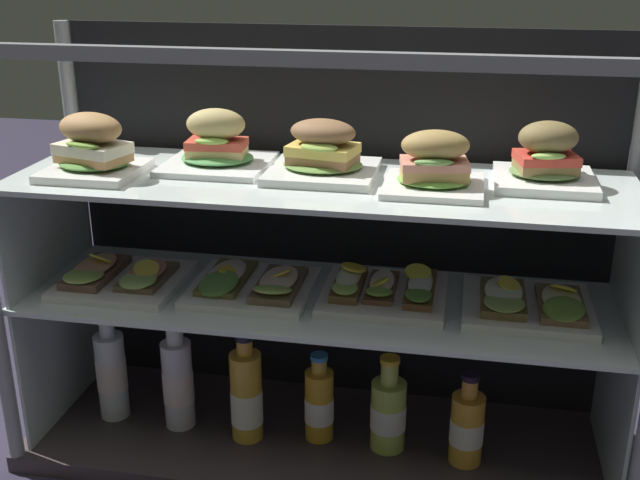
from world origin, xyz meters
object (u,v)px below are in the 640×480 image
object	(u,v)px
plated_roll_sandwich_mid_left	(324,155)
juice_bottle_tucked_behind	(178,382)
plated_roll_sandwich_far_left	(546,162)
juice_bottle_front_middle	(246,396)
open_sandwich_tray_left_of_center	(120,276)
plated_roll_sandwich_near_right_corner	(434,166)
plated_roll_sandwich_mid_right	(93,150)
open_sandwich_tray_mid_left	(528,303)
plated_roll_sandwich_center	(217,147)
juice_bottle_front_left_end	(467,427)
juice_bottle_front_second	(112,373)
juice_bottle_front_fourth	(320,404)
juice_bottle_back_center	(388,412)
open_sandwich_tray_mid_right	(383,289)
open_sandwich_tray_far_right	(252,285)

from	to	relation	value
plated_roll_sandwich_mid_left	juice_bottle_tucked_behind	xyz separation A→B (m)	(-0.31, -0.05, -0.50)
plated_roll_sandwich_far_left	juice_bottle_front_middle	distance (m)	0.76
open_sandwich_tray_left_of_center	plated_roll_sandwich_near_right_corner	bearing A→B (deg)	0.15
juice_bottle_front_middle	open_sandwich_tray_left_of_center	bearing A→B (deg)	177.02
plated_roll_sandwich_mid_right	open_sandwich_tray_mid_left	bearing A→B (deg)	3.54
plated_roll_sandwich_center	juice_bottle_tucked_behind	size ratio (longest dim) A/B	0.80
plated_roll_sandwich_mid_left	juice_bottle_front_left_end	bearing A→B (deg)	-11.55
open_sandwich_tray_left_of_center	juice_bottle_front_left_end	xyz separation A→B (m)	(0.71, -0.01, -0.26)
plated_roll_sandwich_mid_right	juice_bottle_front_second	bearing A→B (deg)	129.31
plated_roll_sandwich_far_left	juice_bottle_front_middle	world-z (taller)	plated_roll_sandwich_far_left
open_sandwich_tray_left_of_center	juice_bottle_front_fourth	xyz separation A→B (m)	(0.41, 0.01, -0.26)
plated_roll_sandwich_near_right_corner	juice_bottle_front_second	bearing A→B (deg)	179.30
juice_bottle_front_second	juice_bottle_front_left_end	distance (m)	0.76
open_sandwich_tray_mid_left	juice_bottle_back_center	xyz separation A→B (m)	(-0.25, -0.02, -0.26)
open_sandwich_tray_left_of_center	plated_roll_sandwich_center	bearing A→B (deg)	19.81
open_sandwich_tray_mid_left	juice_bottle_front_middle	world-z (taller)	open_sandwich_tray_mid_left
plated_roll_sandwich_far_left	juice_bottle_back_center	world-z (taller)	plated_roll_sandwich_far_left
plated_roll_sandwich_mid_right	plated_roll_sandwich_mid_left	size ratio (longest dim) A/B	0.86
juice_bottle_front_fourth	plated_roll_sandwich_far_left	bearing A→B (deg)	7.58
plated_roll_sandwich_far_left	open_sandwich_tray_left_of_center	xyz separation A→B (m)	(-0.82, -0.07, -0.26)
open_sandwich_tray_mid_right	juice_bottle_tucked_behind	xyz separation A→B (m)	(-0.43, -0.03, -0.23)
plated_roll_sandwich_mid_left	juice_bottle_front_fourth	world-z (taller)	plated_roll_sandwich_mid_left
open_sandwich_tray_far_right	juice_bottle_front_middle	size ratio (longest dim) A/B	0.99
juice_bottle_front_second	open_sandwich_tray_left_of_center	bearing A→B (deg)	-11.95
plated_roll_sandwich_mid_right	plated_roll_sandwich_mid_left	xyz separation A→B (m)	(0.43, 0.08, -0.01)
plated_roll_sandwich_mid_right	plated_roll_sandwich_near_right_corner	xyz separation A→B (m)	(0.64, 0.03, -0.01)
plated_roll_sandwich_center	open_sandwich_tray_mid_left	bearing A→B (deg)	-4.23
juice_bottle_tucked_behind	juice_bottle_front_fourth	size ratio (longest dim) A/B	1.29
open_sandwich_tray_far_right	juice_bottle_front_fourth	bearing A→B (deg)	-0.82
juice_bottle_front_left_end	juice_bottle_front_fourth	bearing A→B (deg)	175.37
plated_roll_sandwich_far_left	juice_bottle_front_fourth	world-z (taller)	plated_roll_sandwich_far_left
open_sandwich_tray_far_right	juice_bottle_front_second	size ratio (longest dim) A/B	1.01
juice_bottle_front_fourth	juice_bottle_front_left_end	size ratio (longest dim) A/B	0.98
open_sandwich_tray_far_right	open_sandwich_tray_mid_left	distance (m)	0.54
juice_bottle_back_center	plated_roll_sandwich_mid_left	bearing A→B (deg)	163.15
open_sandwich_tray_far_right	juice_bottle_front_middle	xyz separation A→B (m)	(-0.01, -0.03, -0.24)
plated_roll_sandwich_mid_left	juice_bottle_front_fourth	size ratio (longest dim) A/B	1.03
plated_roll_sandwich_mid_right	open_sandwich_tray_far_right	size ratio (longest dim) A/B	0.72
plated_roll_sandwich_center	juice_bottle_front_fourth	xyz separation A→B (m)	(0.22, -0.06, -0.52)
open_sandwich_tray_mid_right	plated_roll_sandwich_near_right_corner	bearing A→B (deg)	-22.14
juice_bottle_front_fourth	plated_roll_sandwich_mid_left	bearing A→B (deg)	89.03
juice_bottle_front_middle	plated_roll_sandwich_center	bearing A→B (deg)	128.45
juice_bottle_tucked_behind	juice_bottle_front_fourth	distance (m)	0.31
open_sandwich_tray_mid_left	juice_bottle_front_fourth	bearing A→B (deg)	-178.25
plated_roll_sandwich_mid_left	open_sandwich_tray_far_right	xyz separation A→B (m)	(-0.14, -0.04, -0.26)
juice_bottle_front_middle	juice_bottle_front_left_end	size ratio (longest dim) A/B	1.23
open_sandwich_tray_left_of_center	juice_bottle_front_second	distance (m)	0.24
plated_roll_sandwich_mid_left	juice_bottle_front_middle	size ratio (longest dim) A/B	0.83
juice_bottle_back_center	juice_bottle_tucked_behind	bearing A→B (deg)	-179.41
open_sandwich_tray_mid_left	open_sandwich_tray_mid_right	bearing A→B (deg)	177.49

